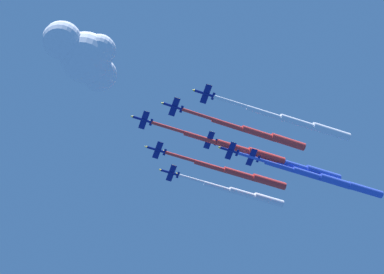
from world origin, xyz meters
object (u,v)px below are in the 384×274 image
object	(u,v)px
jet_starboard_outer	(309,174)
jet_port_mid	(300,123)
jet_lead	(236,148)
jet_port_inner	(260,134)
jet_port_outer	(295,165)
jet_trail_port	(337,182)
jet_starboard_mid	(244,194)
jet_starboard_inner	(241,174)

from	to	relation	value
jet_starboard_outer	jet_port_mid	bearing A→B (deg)	-161.01
jet_port_mid	jet_starboard_outer	bearing A→B (deg)	18.99
jet_lead	jet_port_inner	size ratio (longest dim) A/B	1.07
jet_lead	jet_port_outer	world-z (taller)	jet_lead
jet_port_inner	jet_trail_port	distance (m)	44.83
jet_starboard_mid	jet_starboard_outer	world-z (taller)	jet_starboard_mid
jet_lead	jet_starboard_inner	xyz separation A→B (m)	(12.46, 4.79, -2.82)
jet_lead	jet_port_mid	world-z (taller)	jet_lead
jet_port_mid	jet_port_outer	world-z (taller)	jet_port_outer
jet_starboard_outer	jet_lead	bearing A→B (deg)	143.34
jet_starboard_mid	jet_port_mid	bearing A→B (deg)	-118.26
jet_lead	jet_trail_port	xyz separation A→B (m)	(40.04, -30.13, -3.65)
jet_port_outer	jet_starboard_inner	bearing A→B (deg)	116.03
jet_port_inner	jet_port_outer	world-z (taller)	jet_port_outer
jet_port_inner	jet_starboard_inner	xyz separation A→B (m)	(13.63, 17.52, -2.16)
jet_lead	jet_port_inner	world-z (taller)	jet_lead
jet_port_inner	jet_port_mid	world-z (taller)	jet_port_inner
jet_lead	jet_port_outer	distance (m)	29.22
jet_trail_port	jet_lead	bearing A→B (deg)	143.04
jet_starboard_outer	jet_trail_port	world-z (taller)	jet_starboard_outer
jet_port_inner	jet_trail_port	world-z (taller)	jet_port_inner
jet_starboard_outer	jet_trail_port	xyz separation A→B (m)	(11.24, -8.69, -0.10)
jet_port_outer	jet_port_inner	bearing A→B (deg)	168.90
jet_port_inner	jet_trail_port	size ratio (longest dim) A/B	0.95
jet_port_inner	jet_port_mid	distance (m)	18.19
jet_lead	jet_starboard_outer	xyz separation A→B (m)	(28.80, -21.44, -3.54)
jet_port_mid	jet_port_outer	xyz separation A→B (m)	(20.83, 12.94, 1.95)
jet_starboard_inner	jet_starboard_outer	distance (m)	30.91
jet_port_outer	jet_trail_port	size ratio (longest dim) A/B	0.99
jet_port_mid	jet_port_outer	bearing A→B (deg)	31.84
jet_starboard_outer	jet_starboard_mid	bearing A→B (deg)	98.19
jet_lead	jet_starboard_outer	world-z (taller)	jet_lead
jet_port_inner	jet_port_outer	bearing A→B (deg)	-11.10
jet_starboard_mid	jet_port_outer	distance (m)	27.55
jet_lead	jet_trail_port	bearing A→B (deg)	-36.96
jet_starboard_outer	jet_trail_port	distance (m)	14.21
jet_starboard_mid	jet_port_outer	size ratio (longest dim) A/B	0.88
jet_starboard_outer	jet_port_inner	bearing A→B (deg)	163.80
jet_port_inner	jet_starboard_outer	xyz separation A→B (m)	(29.97, -8.71, -2.88)
jet_port_outer	jet_starboard_outer	xyz separation A→B (m)	(5.44, -3.89, -3.32)
jet_port_inner	jet_lead	bearing A→B (deg)	84.76
jet_port_mid	jet_starboard_outer	xyz separation A→B (m)	(26.26, 9.04, -1.38)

